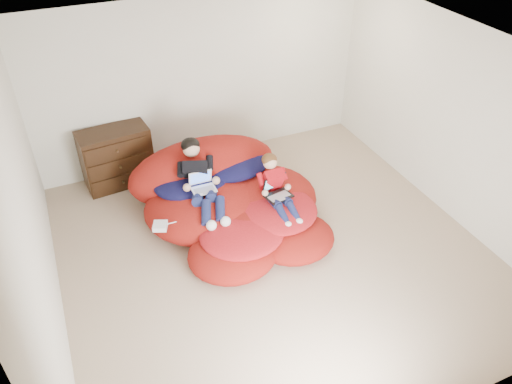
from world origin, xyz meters
name	(u,v)px	position (x,y,z in m)	size (l,w,h in m)	color
room_shell	(273,237)	(0.00, 0.00, 0.22)	(5.10, 5.10, 2.77)	tan
dresser	(117,157)	(-1.43, 2.24, 0.43)	(1.01, 0.59, 0.87)	black
beanbag_pile	(228,199)	(-0.26, 0.88, 0.28)	(2.40, 2.43, 0.94)	maroon
cream_pillow	(168,163)	(-0.86, 1.51, 0.62)	(0.40, 0.25, 0.25)	white
older_boy	(199,176)	(-0.59, 0.96, 0.68)	(0.44, 1.16, 0.71)	black
younger_boy	(276,185)	(0.26, 0.49, 0.61)	(0.27, 0.87, 0.63)	red
laptop_white	(202,184)	(-0.59, 0.86, 0.63)	(0.30, 0.26, 0.22)	silver
laptop_black	(277,190)	(0.26, 0.46, 0.55)	(0.37, 0.36, 0.24)	black
power_adapter	(160,226)	(-1.25, 0.52, 0.42)	(0.16, 0.16, 0.06)	silver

